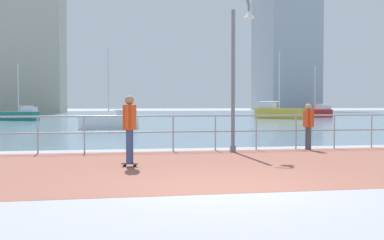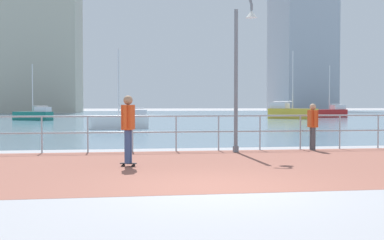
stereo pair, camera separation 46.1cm
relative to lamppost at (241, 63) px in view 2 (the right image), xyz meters
name	(u,v)px [view 2 (the right image)]	position (x,y,z in m)	size (l,w,h in m)	color
ground	(140,119)	(-1.96, 33.96, -2.81)	(220.00, 220.00, 0.00)	#9E9EA3
brick_paving	(193,166)	(-1.96, -3.00, -2.81)	(28.00, 7.43, 0.01)	#935647
harbor_water	(137,116)	(-1.96, 45.72, -2.81)	(180.00, 88.00, 0.00)	slate
waterfront_railing	(176,126)	(-1.96, 0.72, -2.01)	(25.25, 0.06, 1.17)	#9EADB7
lamppost	(241,63)	(0.00, 0.00, 0.00)	(0.67, 0.65, 5.09)	slate
skateboarder	(128,124)	(-3.53, -2.91, -1.77)	(0.41, 0.55, 1.73)	black
bystander	(313,123)	(2.53, 0.37, -1.92)	(0.24, 0.55, 1.54)	#4C4C51
sailboat_yellow	(121,121)	(-3.79, 15.07, -2.34)	(3.65, 1.82, 4.91)	white
sailboat_red	(330,112)	(19.53, 36.49, -2.25)	(4.37, 2.40, 5.86)	#B21E1E
sailboat_gray	(34,115)	(-11.83, 31.29, -2.31)	(3.83, 2.75, 5.22)	#197266
sailboat_ivory	(291,112)	(13.34, 32.22, -2.15)	(4.42, 4.68, 6.91)	gold
tower_beige	(38,49)	(-18.95, 75.63, 8.62)	(14.83, 15.92, 24.52)	#B2AD99
tower_slate	(301,37)	(36.47, 89.50, 13.87)	(11.26, 15.66, 35.02)	#A3A8B2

